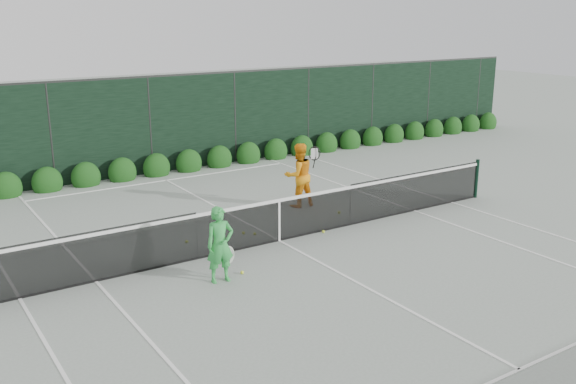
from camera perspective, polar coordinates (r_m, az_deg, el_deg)
ground at (r=14.35m, az=-0.78°, el=-4.37°), size 80.00×80.00×0.00m
tennis_net at (r=14.16m, az=-0.87°, el=-2.37°), size 12.90×0.10×1.07m
player_woman at (r=12.09m, az=-6.05°, el=-4.69°), size 0.64×0.40×1.47m
player_man at (r=16.66m, az=0.97°, el=1.51°), size 0.91×0.69×1.68m
court_lines at (r=14.35m, az=-0.78°, el=-4.35°), size 11.03×23.83×0.01m
windscreen_fence at (r=11.78m, az=6.28°, el=-1.21°), size 32.00×21.07×3.06m
hedge_row at (r=20.43m, az=-11.61°, el=2.11°), size 31.66×0.65×0.94m
tennis_balls at (r=14.56m, az=-1.85°, el=-3.94°), size 4.21×2.26×0.07m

